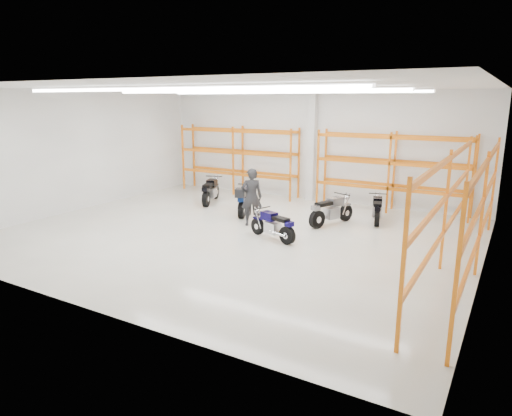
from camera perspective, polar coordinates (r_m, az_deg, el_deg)
The scene contains 12 objects.
ground at distance 14.48m, azimuth -2.47°, elevation -3.24°, with size 14.00×14.00×0.00m, color beige.
room_shell at distance 13.92m, azimuth -2.55°, elevation 9.84°, with size 14.02×12.02×4.51m.
motorcycle_main at distance 13.76m, azimuth 2.26°, elevation -2.28°, with size 1.80×0.84×0.91m.
motorcycle_back_a at distance 18.71m, azimuth -5.73°, elevation 2.07°, with size 0.95×2.03×1.04m.
motorcycle_back_b at distance 16.74m, azimuth -1.50°, elevation 0.97°, with size 1.09×2.11×1.13m.
motorcycle_back_c at distance 15.56m, azimuth 9.23°, elevation -0.41°, with size 0.96×1.98×1.01m.
motorcycle_back_d at distance 16.28m, azimuth 14.89°, elevation -0.24°, with size 0.76×1.83×0.92m.
standing_man at distance 15.22m, azimuth -0.56°, elevation 1.38°, with size 0.71×0.47×1.95m, color black.
structural_column at distance 19.12m, azimuth 6.98°, elevation 7.63°, with size 0.32×0.32×4.50m, color white.
pallet_racking_back_left at distance 20.46m, azimuth -2.27°, elevation 6.79°, with size 5.67×0.87×3.00m.
pallet_racking_back_right at distance 17.79m, azimuth 16.64°, elevation 5.23°, with size 5.67×0.87×3.00m.
pallet_racking_side at distance 11.94m, azimuth 24.64°, elevation 0.90°, with size 0.87×9.07×3.00m.
Camera 1 is at (7.51, -11.66, 4.16)m, focal length 32.00 mm.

